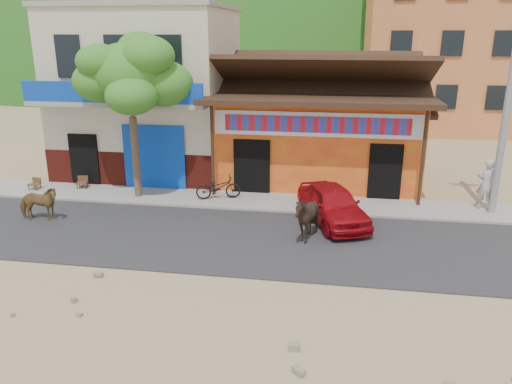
% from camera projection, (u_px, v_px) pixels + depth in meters
% --- Properties ---
extents(ground, '(120.00, 120.00, 0.00)m').
position_uv_depth(ground, '(222.00, 277.00, 12.93)').
color(ground, '#9E825B').
rests_on(ground, ground).
extents(road, '(60.00, 5.00, 0.04)m').
position_uv_depth(road, '(240.00, 239.00, 15.28)').
color(road, '#28282B').
rests_on(road, ground).
extents(sidewalk, '(60.00, 2.00, 0.12)m').
position_uv_depth(sidewalk, '(258.00, 202.00, 18.56)').
color(sidewalk, gray).
rests_on(sidewalk, ground).
extents(dance_club, '(8.00, 6.00, 3.60)m').
position_uv_depth(dance_club, '(318.00, 136.00, 21.49)').
color(dance_club, orange).
rests_on(dance_club, ground).
extents(cafe_building, '(7.00, 6.00, 7.00)m').
position_uv_depth(cafe_building, '(150.00, 93.00, 22.11)').
color(cafe_building, beige).
rests_on(cafe_building, ground).
extents(apartment_front, '(9.00, 9.00, 12.00)m').
position_uv_depth(apartment_front, '(438.00, 34.00, 32.32)').
color(apartment_front, '#CC723F').
rests_on(apartment_front, ground).
extents(tree, '(3.00, 3.00, 6.00)m').
position_uv_depth(tree, '(133.00, 117.00, 18.14)').
color(tree, '#2D721E').
rests_on(tree, sidewalk).
extents(utility_pole, '(0.24, 0.24, 8.00)m').
position_uv_depth(utility_pole, '(509.00, 96.00, 16.08)').
color(utility_pole, gray).
rests_on(utility_pole, sidewalk).
extents(cow_tan, '(1.48, 0.84, 1.18)m').
position_uv_depth(cow_tan, '(38.00, 204.00, 16.59)').
color(cow_tan, brown).
rests_on(cow_tan, road).
extents(cow_dark, '(1.71, 1.66, 1.43)m').
position_uv_depth(cow_dark, '(307.00, 218.00, 14.96)').
color(cow_dark, black).
rests_on(cow_dark, road).
extents(red_car, '(2.82, 4.00, 1.27)m').
position_uv_depth(red_car, '(333.00, 204.00, 16.41)').
color(red_car, '#A10B13').
rests_on(red_car, road).
extents(scooter, '(1.77, 1.10, 0.88)m').
position_uv_depth(scooter, '(218.00, 187.00, 18.59)').
color(scooter, black).
rests_on(scooter, sidewalk).
extents(pedestrian, '(0.74, 0.57, 1.80)m').
position_uv_depth(pedestrian, '(486.00, 184.00, 17.35)').
color(pedestrian, '#BABABA').
rests_on(pedestrian, sidewalk).
extents(cafe_chair_left, '(0.48, 0.48, 0.86)m').
position_uv_depth(cafe_chair_left, '(81.00, 177.00, 19.90)').
color(cafe_chair_left, '#492D18').
rests_on(cafe_chair_left, sidewalk).
extents(cafe_chair_right, '(0.43, 0.43, 0.82)m').
position_uv_depth(cafe_chair_right, '(34.00, 179.00, 19.73)').
color(cafe_chair_right, '#4C3319').
rests_on(cafe_chair_right, sidewalk).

